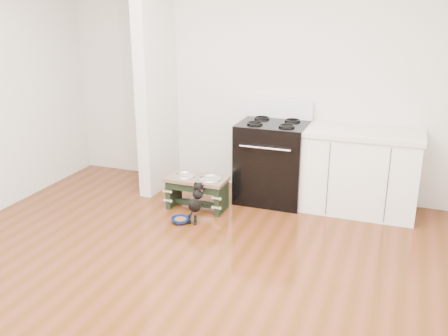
{
  "coord_description": "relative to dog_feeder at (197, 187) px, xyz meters",
  "views": [
    {
      "loc": [
        1.62,
        -3.15,
        2.22
      ],
      "look_at": [
        -0.04,
        1.33,
        0.61
      ],
      "focal_mm": 40.0,
      "sensor_mm": 36.0,
      "label": 1
    }
  ],
  "objects": [
    {
      "name": "puppy",
      "position": [
        0.12,
        -0.31,
        -0.04
      ],
      "size": [
        0.12,
        0.34,
        0.4
      ],
      "color": "black",
      "rests_on": "ground"
    },
    {
      "name": "oven_range",
      "position": [
        0.71,
        0.55,
        0.22
      ],
      "size": [
        0.76,
        0.69,
        1.14
      ],
      "color": "black",
      "rests_on": "ground"
    },
    {
      "name": "room_shell",
      "position": [
        0.46,
        -1.6,
        1.36
      ],
      "size": [
        5.0,
        5.0,
        5.0
      ],
      "color": "silver",
      "rests_on": "ground"
    },
    {
      "name": "floor_bowl",
      "position": [
        -0.01,
        -0.43,
        -0.23
      ],
      "size": [
        0.25,
        0.25,
        0.06
      ],
      "rotation": [
        0.0,
        0.0,
        0.39
      ],
      "color": "navy",
      "rests_on": "ground"
    },
    {
      "name": "dog_feeder",
      "position": [
        0.0,
        0.0,
        0.0
      ],
      "size": [
        0.66,
        0.35,
        0.38
      ],
      "color": "black",
      "rests_on": "ground"
    },
    {
      "name": "ground",
      "position": [
        0.46,
        -1.6,
        -0.26
      ],
      "size": [
        5.0,
        5.0,
        0.0
      ],
      "primitive_type": "plane",
      "color": "#4F290E",
      "rests_on": "ground"
    },
    {
      "name": "cabinet_run",
      "position": [
        1.69,
        0.57,
        0.19
      ],
      "size": [
        1.24,
        0.64,
        0.91
      ],
      "color": "white",
      "rests_on": "ground"
    },
    {
      "name": "partition_wall",
      "position": [
        -0.71,
        0.5,
        1.09
      ],
      "size": [
        0.15,
        0.8,
        2.7
      ],
      "primitive_type": "cube",
      "color": "silver",
      "rests_on": "ground"
    }
  ]
}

